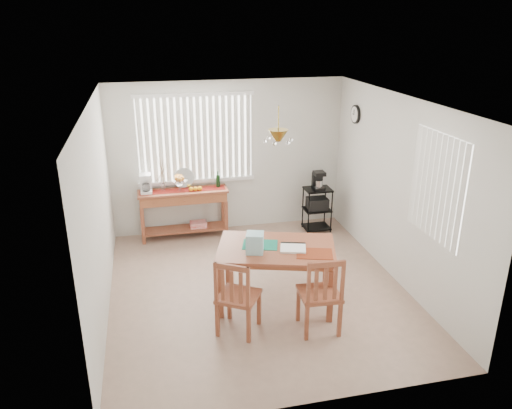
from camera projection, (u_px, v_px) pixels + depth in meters
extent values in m
cube|color=tan|center=(258.00, 289.00, 6.95)|extent=(4.00, 4.50, 0.01)
cube|color=silver|center=(228.00, 156.00, 8.59)|extent=(4.00, 0.10, 2.60)
cube|color=silver|center=(316.00, 291.00, 4.39)|extent=(4.00, 0.10, 2.60)
cube|color=silver|center=(94.00, 215.00, 6.07)|extent=(0.10, 4.50, 2.60)
cube|color=silver|center=(402.00, 190.00, 6.91)|extent=(0.10, 4.50, 2.60)
cube|color=white|center=(258.00, 97.00, 6.01)|extent=(4.00, 4.50, 0.10)
cube|color=white|center=(195.00, 139.00, 8.30)|extent=(1.90, 0.01, 1.40)
cube|color=white|center=(140.00, 142.00, 8.10)|extent=(0.07, 0.03, 1.40)
cube|color=white|center=(147.00, 141.00, 8.13)|extent=(0.07, 0.03, 1.40)
cube|color=white|center=(154.00, 141.00, 8.15)|extent=(0.07, 0.03, 1.40)
cube|color=white|center=(160.00, 141.00, 8.17)|extent=(0.07, 0.03, 1.40)
cube|color=white|center=(167.00, 140.00, 8.19)|extent=(0.07, 0.03, 1.40)
cube|color=white|center=(173.00, 140.00, 8.21)|extent=(0.07, 0.03, 1.40)
cube|color=white|center=(180.00, 140.00, 8.24)|extent=(0.07, 0.03, 1.40)
cube|color=white|center=(186.00, 139.00, 8.26)|extent=(0.07, 0.03, 1.40)
cube|color=white|center=(192.00, 139.00, 8.28)|extent=(0.07, 0.03, 1.40)
cube|color=white|center=(199.00, 139.00, 8.30)|extent=(0.07, 0.03, 1.40)
cube|color=white|center=(205.00, 138.00, 8.32)|extent=(0.07, 0.03, 1.40)
cube|color=white|center=(211.00, 138.00, 8.35)|extent=(0.07, 0.03, 1.40)
cube|color=white|center=(218.00, 138.00, 8.37)|extent=(0.07, 0.03, 1.40)
cube|color=white|center=(224.00, 137.00, 8.39)|extent=(0.07, 0.03, 1.40)
cube|color=white|center=(230.00, 137.00, 8.41)|extent=(0.07, 0.03, 1.40)
cube|color=white|center=(236.00, 137.00, 8.43)|extent=(0.07, 0.03, 1.40)
cube|color=white|center=(242.00, 137.00, 8.45)|extent=(0.07, 0.03, 1.40)
cube|color=white|center=(248.00, 136.00, 8.48)|extent=(0.07, 0.03, 1.40)
cube|color=white|center=(197.00, 181.00, 8.54)|extent=(1.98, 0.06, 0.06)
cube|color=white|center=(194.00, 95.00, 8.02)|extent=(1.98, 0.06, 0.06)
cube|color=white|center=(437.00, 187.00, 5.96)|extent=(0.01, 1.10, 1.30)
cube|color=white|center=(461.00, 201.00, 5.50)|extent=(0.03, 0.07, 1.30)
cube|color=white|center=(455.00, 198.00, 5.61)|extent=(0.03, 0.07, 1.30)
cube|color=white|center=(450.00, 195.00, 5.71)|extent=(0.03, 0.07, 1.30)
cube|color=white|center=(444.00, 192.00, 5.81)|extent=(0.03, 0.07, 1.30)
cube|color=white|center=(439.00, 189.00, 5.91)|extent=(0.03, 0.07, 1.30)
cube|color=white|center=(434.00, 186.00, 6.01)|extent=(0.03, 0.07, 1.30)
cube|color=white|center=(429.00, 183.00, 6.11)|extent=(0.03, 0.07, 1.30)
cube|color=white|center=(424.00, 180.00, 6.21)|extent=(0.03, 0.07, 1.30)
cube|color=white|center=(420.00, 178.00, 6.31)|extent=(0.03, 0.07, 1.30)
cube|color=white|center=(415.00, 175.00, 6.41)|extent=(0.03, 0.07, 1.30)
cylinder|color=black|center=(356.00, 114.00, 8.04)|extent=(0.04, 0.30, 0.30)
cylinder|color=white|center=(354.00, 114.00, 8.03)|extent=(0.01, 0.25, 0.25)
cylinder|color=olive|center=(278.00, 120.00, 5.80)|extent=(0.01, 0.01, 0.34)
cone|color=olive|center=(278.00, 135.00, 5.86)|extent=(0.24, 0.24, 0.14)
sphere|color=white|center=(291.00, 140.00, 5.91)|extent=(0.05, 0.05, 0.05)
sphere|color=white|center=(281.00, 137.00, 6.02)|extent=(0.05, 0.05, 0.05)
sphere|color=white|center=(269.00, 138.00, 5.99)|extent=(0.05, 0.05, 0.05)
sphere|color=white|center=(265.00, 141.00, 5.85)|extent=(0.05, 0.05, 0.05)
sphere|color=white|center=(275.00, 144.00, 5.74)|extent=(0.05, 0.05, 0.05)
sphere|color=white|center=(288.00, 143.00, 5.77)|extent=(0.05, 0.05, 0.05)
cube|color=brown|center=(183.00, 191.00, 8.33)|extent=(1.49, 0.42, 0.04)
cube|color=#A25835|center=(183.00, 197.00, 8.37)|extent=(1.43, 0.38, 0.15)
cube|color=brown|center=(143.00, 226.00, 8.22)|extent=(0.06, 0.06, 0.64)
cube|color=brown|center=(226.00, 219.00, 8.51)|extent=(0.06, 0.06, 0.64)
cube|color=brown|center=(143.00, 219.00, 8.51)|extent=(0.06, 0.06, 0.64)
cube|color=brown|center=(223.00, 212.00, 8.80)|extent=(0.06, 0.06, 0.64)
cube|color=brown|center=(185.00, 229.00, 8.57)|extent=(1.38, 0.36, 0.03)
cube|color=red|center=(198.00, 224.00, 8.60)|extent=(0.28, 0.20, 0.09)
cube|color=maroon|center=(183.00, 190.00, 8.33)|extent=(1.41, 0.23, 0.01)
cube|color=white|center=(146.00, 192.00, 8.20)|extent=(0.19, 0.22, 0.05)
cube|color=white|center=(146.00, 184.00, 8.22)|extent=(0.19, 0.07, 0.28)
cube|color=white|center=(145.00, 176.00, 8.08)|extent=(0.19, 0.20, 0.07)
cylinder|color=white|center=(146.00, 187.00, 8.14)|extent=(0.12, 0.12, 0.12)
cylinder|color=white|center=(180.00, 188.00, 8.28)|extent=(0.05, 0.05, 0.09)
cone|color=white|center=(180.00, 183.00, 8.25)|extent=(0.24, 0.24, 0.08)
sphere|color=#AA3B16|center=(182.00, 178.00, 8.23)|extent=(0.07, 0.07, 0.07)
sphere|color=#AA3B16|center=(179.00, 178.00, 8.27)|extent=(0.07, 0.07, 0.07)
sphere|color=#AA3B16|center=(177.00, 179.00, 8.22)|extent=(0.07, 0.07, 0.07)
sphere|color=#AA3B16|center=(180.00, 180.00, 8.18)|extent=(0.07, 0.07, 0.07)
sphere|color=#FAA80D|center=(191.00, 189.00, 8.27)|extent=(0.07, 0.07, 0.07)
sphere|color=#FAA80D|center=(195.00, 189.00, 8.29)|extent=(0.07, 0.07, 0.07)
sphere|color=#FAA80D|center=(200.00, 188.00, 8.30)|extent=(0.07, 0.07, 0.07)
cylinder|color=silver|center=(184.00, 178.00, 8.43)|extent=(0.33, 0.08, 0.33)
cylinder|color=white|center=(163.00, 187.00, 8.28)|extent=(0.07, 0.07, 0.13)
cylinder|color=#4C3823|center=(162.00, 171.00, 8.18)|extent=(0.08, 0.04, 0.41)
cylinder|color=#4C3823|center=(161.00, 170.00, 8.17)|extent=(0.13, 0.06, 0.45)
cylinder|color=#4C3823|center=(162.00, 173.00, 8.19)|extent=(0.16, 0.07, 0.34)
cylinder|color=#4C3823|center=(161.00, 169.00, 8.17)|extent=(0.05, 0.03, 0.51)
cylinder|color=#4C3823|center=(162.00, 173.00, 8.19)|extent=(0.20, 0.09, 0.29)
cylinder|color=black|center=(218.00, 181.00, 8.46)|extent=(0.07, 0.07, 0.21)
cylinder|color=black|center=(218.00, 173.00, 8.41)|extent=(0.03, 0.03, 0.07)
cylinder|color=black|center=(309.00, 214.00, 8.56)|extent=(0.02, 0.02, 0.77)
cylinder|color=black|center=(331.00, 212.00, 8.64)|extent=(0.02, 0.02, 0.77)
cylinder|color=black|center=(303.00, 207.00, 8.86)|extent=(0.02, 0.02, 0.77)
cylinder|color=black|center=(325.00, 205.00, 8.94)|extent=(0.02, 0.02, 0.77)
cube|color=black|center=(318.00, 189.00, 8.62)|extent=(0.45, 0.36, 0.03)
cube|color=black|center=(317.00, 209.00, 8.75)|extent=(0.45, 0.36, 0.02)
cube|color=black|center=(316.00, 227.00, 8.87)|extent=(0.45, 0.36, 0.02)
cube|color=black|center=(317.00, 203.00, 8.71)|extent=(0.34, 0.27, 0.20)
cube|color=black|center=(318.00, 188.00, 8.59)|extent=(0.18, 0.22, 0.05)
cube|color=black|center=(317.00, 180.00, 8.62)|extent=(0.18, 0.07, 0.27)
cube|color=black|center=(319.00, 173.00, 8.50)|extent=(0.18, 0.20, 0.06)
cylinder|color=silver|center=(319.00, 183.00, 8.55)|extent=(0.12, 0.12, 0.12)
cube|color=brown|center=(276.00, 249.00, 6.38)|extent=(1.70, 1.34, 0.04)
cube|color=#A25835|center=(276.00, 252.00, 6.40)|extent=(1.57, 1.21, 0.06)
cube|color=brown|center=(220.00, 293.00, 6.19)|extent=(0.09, 0.09, 0.69)
cube|color=brown|center=(330.00, 297.00, 6.11)|extent=(0.09, 0.09, 0.69)
cube|color=brown|center=(228.00, 262.00, 6.96)|extent=(0.09, 0.09, 0.69)
cube|color=brown|center=(326.00, 265.00, 6.88)|extent=(0.09, 0.09, 0.69)
cube|color=#15775D|center=(260.00, 245.00, 6.44)|extent=(0.52, 0.43, 0.01)
cube|color=maroon|center=(314.00, 254.00, 6.20)|extent=(0.52, 0.43, 0.01)
cube|color=white|center=(293.00, 248.00, 6.31)|extent=(0.38, 0.34, 0.03)
cube|color=black|center=(293.00, 244.00, 6.44)|extent=(0.31, 0.12, 0.03)
cube|color=#98D2DD|center=(255.00, 243.00, 6.20)|extent=(0.26, 0.26, 0.25)
cube|color=brown|center=(238.00, 296.00, 5.89)|extent=(0.62, 0.62, 0.04)
cube|color=brown|center=(259.00, 308.00, 6.09)|extent=(0.06, 0.06, 0.44)
cube|color=brown|center=(229.00, 303.00, 6.20)|extent=(0.06, 0.06, 0.44)
cube|color=brown|center=(249.00, 326.00, 5.74)|extent=(0.06, 0.06, 0.44)
cube|color=brown|center=(217.00, 320.00, 5.86)|extent=(0.06, 0.06, 0.44)
cube|color=brown|center=(248.00, 287.00, 5.55)|extent=(0.05, 0.05, 0.50)
cube|color=brown|center=(216.00, 282.00, 5.67)|extent=(0.05, 0.05, 0.50)
cube|color=brown|center=(231.00, 268.00, 5.53)|extent=(0.37, 0.24, 0.06)
cube|color=brown|center=(241.00, 288.00, 5.59)|extent=(0.05, 0.04, 0.40)
cube|color=brown|center=(232.00, 287.00, 5.62)|extent=(0.05, 0.04, 0.40)
cube|color=brown|center=(223.00, 285.00, 5.65)|extent=(0.05, 0.04, 0.40)
cube|color=brown|center=(319.00, 294.00, 5.92)|extent=(0.49, 0.49, 0.04)
cube|color=brown|center=(329.00, 302.00, 6.22)|extent=(0.05, 0.05, 0.46)
cube|color=brown|center=(298.00, 305.00, 6.16)|extent=(0.05, 0.05, 0.46)
cube|color=brown|center=(340.00, 320.00, 5.85)|extent=(0.05, 0.05, 0.46)
cube|color=brown|center=(307.00, 323.00, 5.79)|extent=(0.05, 0.05, 0.46)
cube|color=brown|center=(343.00, 281.00, 5.65)|extent=(0.04, 0.04, 0.51)
cube|color=brown|center=(309.00, 284.00, 5.59)|extent=(0.04, 0.04, 0.51)
cube|color=brown|center=(327.00, 264.00, 5.54)|extent=(0.42, 0.06, 0.07)
cube|color=brown|center=(335.00, 283.00, 5.65)|extent=(0.05, 0.02, 0.41)
cube|color=brown|center=(326.00, 284.00, 5.63)|extent=(0.05, 0.02, 0.41)
cube|color=brown|center=(316.00, 285.00, 5.61)|extent=(0.05, 0.02, 0.41)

